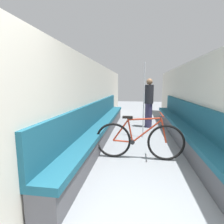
{
  "coord_description": "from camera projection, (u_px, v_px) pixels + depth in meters",
  "views": [
    {
      "loc": [
        -0.11,
        -1.03,
        1.46
      ],
      "look_at": [
        -0.72,
        3.15,
        0.82
      ],
      "focal_mm": 28.0,
      "sensor_mm": 36.0,
      "label": 1
    }
  ],
  "objects": [
    {
      "name": "grab_pole_near",
      "position": [
        144.0,
        102.0,
        4.84
      ],
      "size": [
        0.08,
        0.08,
        2.08
      ],
      "color": "gray",
      "rests_on": "ground"
    },
    {
      "name": "wall_right",
      "position": [
        192.0,
        101.0,
        4.61
      ],
      "size": [
        0.1,
        10.85,
        2.1
      ],
      "primitive_type": "cube",
      "color": "beige",
      "rests_on": "ground"
    },
    {
      "name": "passenger_standing",
      "position": [
        149.0,
        102.0,
        6.04
      ],
      "size": [
        0.3,
        0.3,
        1.69
      ],
      "rotation": [
        0.0,
        0.0,
        2.33
      ],
      "color": "#332D4C",
      "rests_on": "ground"
    },
    {
      "name": "wall_left",
      "position": [
        95.0,
        100.0,
        4.98
      ],
      "size": [
        0.1,
        10.85,
        2.1
      ],
      "primitive_type": "cube",
      "color": "beige",
      "rests_on": "ground"
    },
    {
      "name": "bench_seat_row_right",
      "position": [
        183.0,
        128.0,
        4.62
      ],
      "size": [
        0.41,
        6.52,
        1.02
      ],
      "color": "#4C4C51",
      "rests_on": "ground"
    },
    {
      "name": "bench_seat_row_left",
      "position": [
        102.0,
        126.0,
        4.93
      ],
      "size": [
        0.41,
        6.52,
        1.02
      ],
      "color": "#4C4C51",
      "rests_on": "ground"
    },
    {
      "name": "bicycle",
      "position": [
        139.0,
        140.0,
        3.46
      ],
      "size": [
        1.75,
        0.46,
        0.93
      ],
      "rotation": [
        0.0,
        0.0,
        -0.04
      ],
      "color": "black",
      "rests_on": "ground"
    },
    {
      "name": "grab_pole_far",
      "position": [
        144.0,
        96.0,
        7.57
      ],
      "size": [
        0.08,
        0.08,
        2.08
      ],
      "color": "gray",
      "rests_on": "ground"
    }
  ]
}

